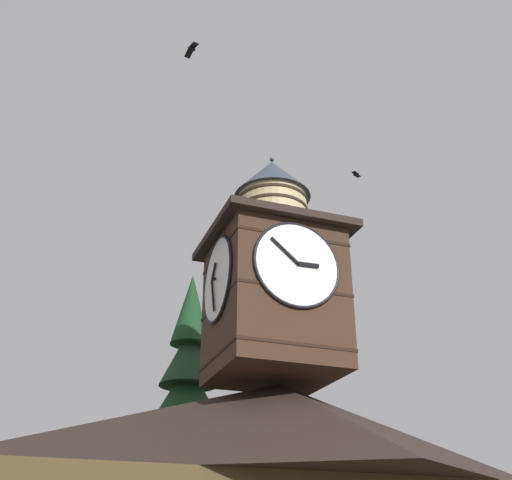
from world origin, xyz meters
name	(u,v)px	position (x,y,z in m)	size (l,w,h in m)	color
clock_tower	(273,277)	(-1.56, -0.71, 10.46)	(4.40, 4.40, 8.00)	#422B1E
pine_tree_behind	(184,464)	(-0.86, -8.55, 5.60)	(5.27, 5.27, 13.66)	#473323
moon	(299,413)	(-18.10, -35.97, 14.11)	(2.18, 2.18, 2.18)	silver
flying_bird_high	(356,174)	(-6.30, -2.95, 16.80)	(0.53, 0.45, 0.14)	black
flying_bird_low	(192,49)	(2.53, 3.50, 15.18)	(0.26, 0.69, 0.13)	black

